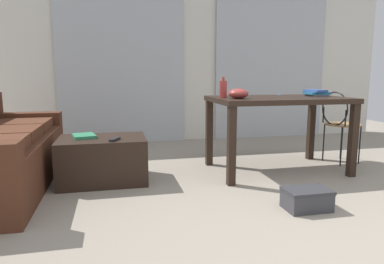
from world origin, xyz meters
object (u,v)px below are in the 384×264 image
(scissors, at_px, (280,95))
(bowl, at_px, (238,94))
(bottle_near, at_px, (223,89))
(wire_chair, at_px, (339,119))
(tv_remote_primary, at_px, (115,139))
(coffee_table, at_px, (103,160))
(book_stack, at_px, (316,93))
(shoebox, at_px, (307,199))
(magazine, at_px, (84,136))
(craft_table, at_px, (278,107))

(scissors, bearing_deg, bowl, -146.27)
(bottle_near, bearing_deg, wire_chair, 4.24)
(bottle_near, relative_size, tv_remote_primary, 1.28)
(scissors, xyz_separation_m, tv_remote_primary, (-1.85, -0.48, -0.35))
(coffee_table, height_order, wire_chair, wire_chair)
(bowl, distance_m, tv_remote_primary, 1.25)
(wire_chair, bearing_deg, book_stack, -166.47)
(wire_chair, distance_m, bottle_near, 1.47)
(coffee_table, relative_size, tv_remote_primary, 5.02)
(bowl, relative_size, shoebox, 0.57)
(scissors, height_order, shoebox, scissors)
(wire_chair, relative_size, magazine, 3.29)
(craft_table, distance_m, wire_chair, 0.87)
(wire_chair, xyz_separation_m, book_stack, (-0.37, -0.09, 0.30))
(wire_chair, height_order, tv_remote_primary, wire_chair)
(coffee_table, relative_size, wire_chair, 0.98)
(book_stack, xyz_separation_m, scissors, (-0.29, 0.26, -0.03))
(bowl, height_order, tv_remote_primary, bowl)
(wire_chair, distance_m, scissors, 0.73)
(coffee_table, bearing_deg, craft_table, -0.24)
(coffee_table, bearing_deg, shoebox, -35.18)
(bottle_near, xyz_separation_m, tv_remote_primary, (-1.08, -0.20, -0.43))
(tv_remote_primary, distance_m, magazine, 0.36)
(coffee_table, distance_m, tv_remote_primary, 0.30)
(book_stack, xyz_separation_m, shoebox, (-0.74, -1.13, -0.73))
(wire_chair, bearing_deg, craft_table, -169.99)
(book_stack, bearing_deg, shoebox, -123.34)
(craft_table, distance_m, shoebox, 1.25)
(bowl, distance_m, book_stack, 0.98)
(scissors, xyz_separation_m, shoebox, (-0.45, -1.38, -0.70))
(bowl, bearing_deg, magazine, 172.54)
(book_stack, bearing_deg, bottle_near, -179.05)
(craft_table, height_order, shoebox, craft_table)
(craft_table, height_order, bottle_near, bottle_near)
(bottle_near, xyz_separation_m, magazine, (-1.37, 0.02, -0.43))
(craft_table, distance_m, book_stack, 0.50)
(coffee_table, height_order, bottle_near, bottle_near)
(coffee_table, distance_m, scissors, 2.07)
(bottle_near, bearing_deg, craft_table, -4.13)
(bowl, xyz_separation_m, book_stack, (0.96, 0.19, -0.02))
(coffee_table, distance_m, magazine, 0.29)
(wire_chair, xyz_separation_m, tv_remote_primary, (-2.51, -0.31, -0.08))
(coffee_table, relative_size, bottle_near, 3.91)
(craft_table, bearing_deg, bowl, -165.20)
(coffee_table, xyz_separation_m, craft_table, (1.79, -0.01, 0.47))
(craft_table, xyz_separation_m, scissors, (0.18, 0.32, 0.10))
(book_stack, relative_size, shoebox, 0.80)
(bowl, height_order, scissors, bowl)
(craft_table, xyz_separation_m, shoebox, (-0.27, -1.07, -0.60))
(coffee_table, height_order, bowl, bowl)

